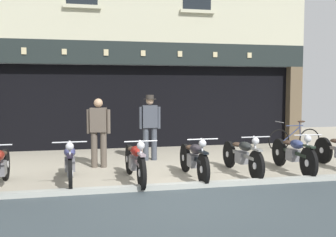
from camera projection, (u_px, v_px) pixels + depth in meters
ground at (200, 207)px, 6.34m from camera, size 22.82×22.00×0.18m
shop_facade at (135, 91)px, 13.96m from camera, size 11.12×4.42×6.81m
motorcycle_far_left at (0, 166)px, 7.34m from camera, size 0.62×2.00×0.92m
motorcycle_left at (70, 162)px, 7.78m from camera, size 0.62×2.05×0.92m
motorcycle_center_left at (135, 161)px, 7.88m from camera, size 0.62×2.09×0.92m
motorcycle_center at (194, 158)px, 8.17m from camera, size 0.62×1.94×0.91m
motorcycle_center_right at (242, 155)px, 8.58m from camera, size 0.62×2.06×0.91m
motorcycle_right at (293, 153)px, 8.77m from camera, size 0.62×2.06×0.93m
salesman_left at (99, 129)px, 9.26m from camera, size 0.55×0.29×1.64m
shopkeeper_center at (150, 124)px, 10.19m from camera, size 0.56×0.33×1.71m
advert_board_near at (198, 93)px, 12.82m from camera, size 0.79×0.03×1.11m
advert_board_far at (235, 90)px, 13.08m from camera, size 0.64×0.03×0.91m
leaning_bicycle at (295, 139)px, 11.80m from camera, size 1.69×0.50×0.93m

